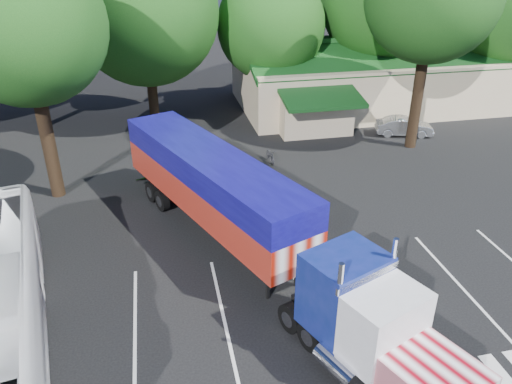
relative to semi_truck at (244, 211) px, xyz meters
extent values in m
plane|color=black|center=(1.75, 2.07, -2.41)|extent=(120.00, 120.00, 0.00)
cube|color=#C0B18E|center=(15.75, 20.07, -0.41)|extent=(24.00, 11.00, 4.00)
cube|color=#134418|center=(15.75, 17.67, 2.09)|extent=(24.20, 6.25, 2.10)
cube|color=#134418|center=(15.75, 22.47, 2.09)|extent=(24.20, 6.25, 2.10)
cube|color=#C0B18E|center=(7.75, 14.37, -1.01)|extent=(5.00, 2.50, 2.80)
cube|color=#134418|center=(7.75, 13.07, 0.49)|extent=(5.40, 3.19, 0.80)
cylinder|color=black|center=(-11.25, 19.87, -0.41)|extent=(0.70, 0.70, 4.00)
sphere|color=#134413|center=(-11.25, 19.87, 4.74)|extent=(8.40, 8.40, 8.40)
cylinder|color=black|center=(-3.25, 18.27, -0.26)|extent=(0.70, 0.70, 4.30)
sphere|color=#134413|center=(-3.25, 18.27, 5.64)|extent=(10.00, 10.00, 10.00)
cylinder|color=black|center=(5.75, 19.57, -0.61)|extent=(0.70, 0.70, 3.60)
sphere|color=#134413|center=(5.75, 19.57, 4.19)|extent=(8.00, 8.00, 8.00)
cylinder|color=black|center=(14.75, 20.07, -0.16)|extent=(0.70, 0.70, 4.50)
sphere|color=#134413|center=(14.75, 20.07, 5.69)|extent=(9.60, 9.60, 9.60)
cylinder|color=black|center=(24.75, 18.87, -0.46)|extent=(0.70, 0.70, 3.90)
sphere|color=#134413|center=(24.75, 18.87, 5.39)|extent=(10.40, 10.40, 10.40)
cylinder|color=black|center=(-8.75, 8.07, 0.59)|extent=(0.70, 0.70, 6.00)
sphere|color=#134413|center=(-8.75, 8.07, 6.44)|extent=(7.60, 7.60, 7.60)
cylinder|color=black|center=(13.25, 10.57, 0.84)|extent=(0.70, 0.70, 6.50)
cube|color=black|center=(2.82, -6.77, -1.67)|extent=(3.58, 6.79, 0.25)
cube|color=white|center=(3.73, -8.97, -0.97)|extent=(3.02, 3.07, 1.14)
cube|color=silver|center=(2.97, -7.14, -0.38)|extent=(2.90, 2.42, 2.28)
cube|color=black|center=(3.22, -7.73, 0.12)|extent=(2.13, 0.95, 0.99)
cube|color=white|center=(2.65, -6.36, 0.91)|extent=(2.42, 1.08, 0.25)
cube|color=navy|center=(2.28, -5.49, -0.18)|extent=(3.05, 2.78, 2.68)
cylinder|color=white|center=(1.57, -6.75, 0.17)|extent=(0.23, 0.23, 3.37)
cylinder|color=white|center=(3.68, -5.88, 0.17)|extent=(0.23, 0.23, 3.37)
cylinder|color=white|center=(1.54, -7.19, -1.67)|extent=(1.21, 1.72, 0.65)
cylinder|color=white|center=(4.01, -6.17, -1.67)|extent=(1.21, 1.72, 0.65)
cube|color=white|center=(-1.03, 2.47, -0.28)|extent=(7.25, 12.70, 1.49)
cube|color=#0D0957|center=(-1.03, 2.47, 1.06)|extent=(7.25, 12.70, 1.19)
cube|color=black|center=(-2.63, 6.31, -1.57)|extent=(2.43, 3.66, 0.35)
cube|color=black|center=(0.39, -2.74, -1.72)|extent=(0.16, 0.16, 1.39)
cube|color=black|center=(1.67, -2.20, -1.72)|extent=(0.16, 0.16, 1.39)
cube|color=white|center=(-3.50, 8.42, -1.96)|extent=(2.24, 1.02, 0.12)
cylinder|color=black|center=(1.21, -5.61, -1.87)|extent=(0.74, 1.14, 1.09)
cylinder|color=black|center=(3.13, -4.82, -1.87)|extent=(0.74, 1.14, 1.09)
cylinder|color=black|center=(0.79, -4.61, -1.87)|extent=(0.74, 1.14, 1.09)
cylinder|color=black|center=(2.71, -3.81, -1.87)|extent=(0.74, 1.14, 1.09)
cylinder|color=black|center=(-3.28, 5.18, -1.87)|extent=(0.74, 1.14, 1.09)
cylinder|color=black|center=(-1.36, 5.98, -1.87)|extent=(0.74, 1.14, 1.09)
cylinder|color=black|center=(-3.74, 6.28, -1.87)|extent=(0.74, 1.14, 1.09)
cylinder|color=black|center=(-1.82, 7.08, -1.87)|extent=(0.74, 1.14, 1.09)
imported|color=black|center=(3.35, 2.07, -1.53)|extent=(0.65, 0.76, 1.76)
imported|color=black|center=(3.55, 10.07, -1.98)|extent=(0.61, 1.66, 0.86)
imported|color=#9C9FA3|center=(13.75, 12.57, -1.77)|extent=(4.13, 2.42, 1.28)
camera|label=1|loc=(-3.21, -17.64, 10.15)|focal=35.00mm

